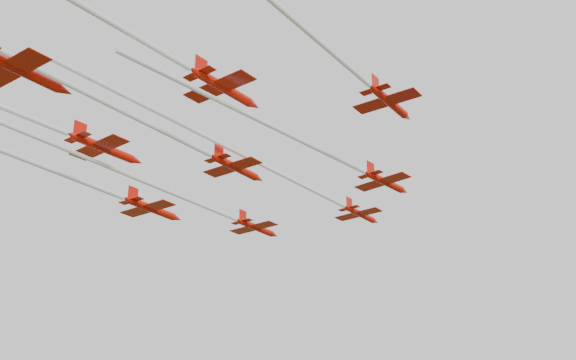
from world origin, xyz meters
The scene contains 8 objects.
jet_lead centered at (-6.32, 0.08, 59.98)m, with size 11.79×65.62×2.41m.
jet_row2_left centered at (-20.68, -9.36, 57.50)m, with size 11.15×67.32×2.50m.
jet_row2_right centered at (4.37, -8.53, 58.09)m, with size 13.49×50.25×2.45m.
jet_row3_left centered at (-29.85, -24.19, 57.80)m, with size 11.01×70.16×2.85m.
jet_row3_mid centered at (-9.67, -19.88, 58.32)m, with size 8.68×43.17×2.55m.
jet_row3_right centered at (13.73, -23.79, 61.02)m, with size 8.25×47.97×2.44m.
jet_row4_left centered at (-23.01, -36.71, 59.12)m, with size 12.65×56.50×2.80m.
jet_row4_right centered at (-1.27, -38.60, 60.19)m, with size 10.84×52.10×2.69m.
Camera 1 is at (42.67, -84.30, 19.21)m, focal length 45.00 mm.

